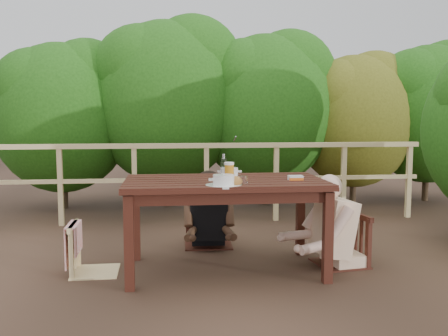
{
  "coord_description": "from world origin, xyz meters",
  "views": [
    {
      "loc": [
        -0.49,
        -4.19,
        1.35
      ],
      "look_at": [
        0.0,
        0.05,
        0.9
      ],
      "focal_mm": 39.61,
      "sensor_mm": 36.0,
      "label": 1
    }
  ],
  "objects": [
    {
      "name": "ground",
      "position": [
        0.0,
        0.0,
        0.0
      ],
      "size": [
        60.0,
        60.0,
        0.0
      ],
      "primitive_type": "plane",
      "color": "#4A3123",
      "rests_on": "ground"
    },
    {
      "name": "chair_far",
      "position": [
        -0.07,
        0.88,
        0.49
      ],
      "size": [
        0.5,
        0.5,
        0.98
      ],
      "primitive_type": "cube",
      "rotation": [
        0.0,
        0.0,
        -0.03
      ],
      "color": "#33140D",
      "rests_on": "ground"
    },
    {
      "name": "soup_far",
      "position": [
        0.08,
        0.27,
        0.83
      ],
      "size": [
        0.27,
        0.27,
        0.09
      ],
      "primitive_type": "cylinder",
      "color": "silver",
      "rests_on": "table"
    },
    {
      "name": "railing",
      "position": [
        0.0,
        2.0,
        0.51
      ],
      "size": [
        5.6,
        0.1,
        1.01
      ],
      "primitive_type": "cube",
      "color": "#DFC384",
      "rests_on": "ground"
    },
    {
      "name": "woman",
      "position": [
        -0.07,
        0.9,
        0.61
      ],
      "size": [
        0.51,
        0.62,
        1.22
      ],
      "primitive_type": null,
      "rotation": [
        0.0,
        0.0,
        3.11
      ],
      "color": "black",
      "rests_on": "ground"
    },
    {
      "name": "soup_near",
      "position": [
        -0.05,
        -0.33,
        0.84
      ],
      "size": [
        0.29,
        0.29,
        0.1
      ],
      "primitive_type": "cylinder",
      "color": "silver",
      "rests_on": "table"
    },
    {
      "name": "hedge_row",
      "position": [
        0.4,
        3.2,
        1.9
      ],
      "size": [
        6.6,
        1.6,
        3.8
      ],
      "primitive_type": null,
      "color": "#1E4E11",
      "rests_on": "ground"
    },
    {
      "name": "butter_tub",
      "position": [
        0.6,
        -0.1,
        0.82
      ],
      "size": [
        0.12,
        0.09,
        0.05
      ],
      "primitive_type": "cube",
      "rotation": [
        0.0,
        0.0,
        -0.0
      ],
      "color": "white",
      "rests_on": "table"
    },
    {
      "name": "bread_roll",
      "position": [
        0.04,
        -0.31,
        0.83
      ],
      "size": [
        0.14,
        0.11,
        0.08
      ],
      "primitive_type": "ellipsoid",
      "color": "#9B6429",
      "rests_on": "table"
    },
    {
      "name": "table",
      "position": [
        0.0,
        0.0,
        0.39
      ],
      "size": [
        1.71,
        0.96,
        0.79
      ],
      "primitive_type": "cube",
      "color": "#33140D",
      "rests_on": "ground"
    },
    {
      "name": "bottle",
      "position": [
        0.01,
        0.16,
        0.9
      ],
      "size": [
        0.05,
        0.05,
        0.23
      ],
      "primitive_type": "cylinder",
      "color": "white",
      "rests_on": "table"
    },
    {
      "name": "diner_right",
      "position": [
        1.09,
        0.06,
        0.68
      ],
      "size": [
        0.76,
        0.65,
        1.37
      ],
      "primitive_type": null,
      "rotation": [
        0.0,
        0.0,
        1.73
      ],
      "color": "beige",
      "rests_on": "ground"
    },
    {
      "name": "beer_glass",
      "position": [
        0.04,
        0.02,
        0.87
      ],
      "size": [
        0.08,
        0.08,
        0.16
      ],
      "primitive_type": "cylinder",
      "color": "orange",
      "rests_on": "table"
    },
    {
      "name": "chair_left",
      "position": [
        -1.12,
        0.07,
        0.41
      ],
      "size": [
        0.41,
        0.41,
        0.82
      ],
      "primitive_type": "cube",
      "rotation": [
        0.0,
        0.0,
        1.59
      ],
      "color": "#DFC384",
      "rests_on": "ground"
    },
    {
      "name": "chair_right",
      "position": [
        1.06,
        0.06,
        0.44
      ],
      "size": [
        0.5,
        0.5,
        0.88
      ],
      "primitive_type": "cube",
      "rotation": [
        0.0,
        0.0,
        -1.41
      ],
      "color": "#33140D",
      "rests_on": "ground"
    },
    {
      "name": "tumbler",
      "position": [
        0.12,
        -0.32,
        0.83
      ],
      "size": [
        0.07,
        0.07,
        0.08
      ],
      "primitive_type": "cylinder",
      "color": "silver",
      "rests_on": "table"
    }
  ]
}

